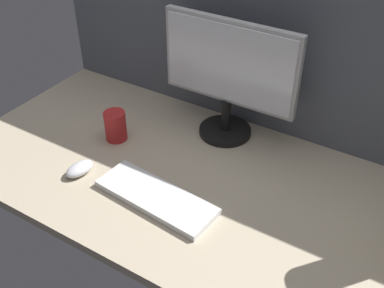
{
  "coord_description": "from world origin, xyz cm",
  "views": [
    {
      "loc": [
        45.03,
        -95.08,
        94.09
      ],
      "look_at": [
        -6.01,
        0.0,
        14.0
      ],
      "focal_mm": 43.68,
      "sensor_mm": 36.0,
      "label": 1
    }
  ],
  "objects_px": {
    "mouse": "(80,169)",
    "keyboard": "(156,197)",
    "monitor": "(229,73)",
    "mug_red_plastic": "(115,126)"
  },
  "relations": [
    {
      "from": "mouse",
      "to": "mug_red_plastic",
      "type": "relative_size",
      "value": 0.92
    },
    {
      "from": "keyboard",
      "to": "mug_red_plastic",
      "type": "relative_size",
      "value": 3.56
    },
    {
      "from": "mug_red_plastic",
      "to": "monitor",
      "type": "bearing_deg",
      "value": 37.29
    },
    {
      "from": "keyboard",
      "to": "mouse",
      "type": "xyz_separation_m",
      "value": [
        -0.27,
        -0.03,
        0.01
      ]
    },
    {
      "from": "monitor",
      "to": "mouse",
      "type": "height_order",
      "value": "monitor"
    },
    {
      "from": "mouse",
      "to": "keyboard",
      "type": "bearing_deg",
      "value": 14.79
    },
    {
      "from": "monitor",
      "to": "keyboard",
      "type": "relative_size",
      "value": 1.26
    },
    {
      "from": "keyboard",
      "to": "mouse",
      "type": "distance_m",
      "value": 0.27
    },
    {
      "from": "mouse",
      "to": "mug_red_plastic",
      "type": "height_order",
      "value": "mug_red_plastic"
    },
    {
      "from": "keyboard",
      "to": "monitor",
      "type": "bearing_deg",
      "value": 93.65
    }
  ]
}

